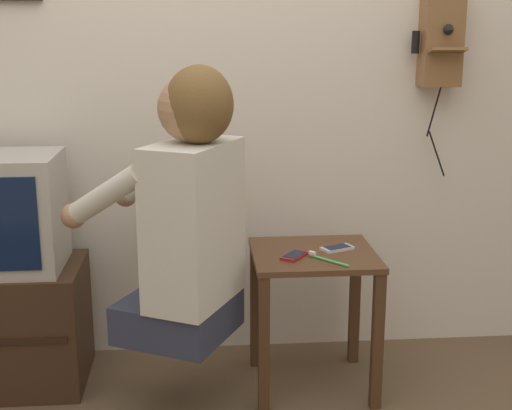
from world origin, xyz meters
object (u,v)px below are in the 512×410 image
Objects in this scene: cell_phone_held at (295,256)px; person at (188,210)px; cell_phone_spare at (337,248)px; toothbrush at (326,259)px; wall_phone_antique at (441,35)px.

person is at bearing -127.95° from cell_phone_held.
toothbrush is (-0.07, -0.13, 0.00)m from cell_phone_spare.
wall_phone_antique reaches higher than toothbrush.
cell_phone_held is 0.93× the size of toothbrush.
person is 0.46m from cell_phone_held.
wall_phone_antique is at bearing 66.02° from cell_phone_held.
cell_phone_spare is (0.57, 0.19, -0.21)m from person.
person is at bearing -95.02° from cell_phone_spare.
person reaches higher than cell_phone_spare.
person reaches higher than toothbrush.
cell_phone_spare is (0.18, 0.08, 0.00)m from cell_phone_held.
wall_phone_antique is at bearing -36.98° from person.
wall_phone_antique is 1.09m from cell_phone_held.
person is at bearing -154.22° from wall_phone_antique.
person reaches higher than cell_phone_held.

